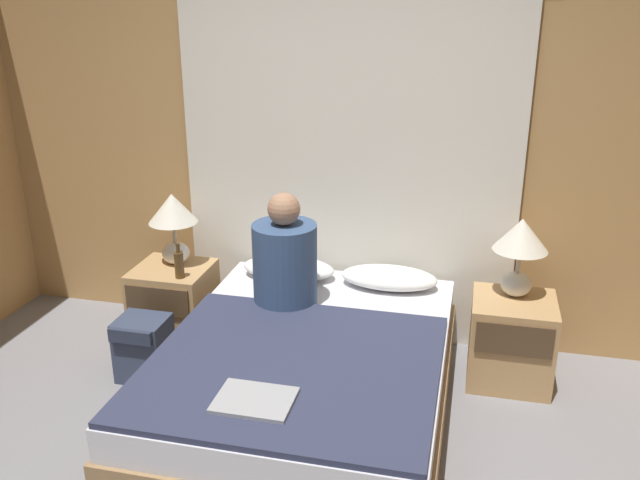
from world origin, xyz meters
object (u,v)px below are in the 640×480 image
at_px(nightstand_right, 511,340).
at_px(laptop_on_bed, 255,400).
at_px(person_left_in_bed, 285,260).
at_px(nightstand_left, 174,304).
at_px(pillow_left, 288,268).
at_px(beer_bottle_on_left_stand, 179,264).
at_px(lamp_left, 173,217).
at_px(backpack_on_floor, 143,345).
at_px(lamp_right, 520,244).
at_px(pillow_right, 389,278).
at_px(bed, 307,380).

distance_m(nightstand_right, laptop_on_bed, 1.72).
bearing_deg(person_left_in_bed, laptop_on_bed, -81.28).
xyz_separation_m(nightstand_left, person_left_in_bed, (0.82, -0.24, 0.48)).
bearing_deg(pillow_left, beer_bottle_on_left_stand, -157.60).
bearing_deg(lamp_left, backpack_on_floor, -88.35).
relative_size(laptop_on_bed, backpack_on_floor, 0.89).
xyz_separation_m(pillow_left, laptop_on_bed, (0.24, -1.40, -0.02)).
xyz_separation_m(lamp_left, backpack_on_floor, (0.02, -0.55, -0.61)).
bearing_deg(lamp_right, backpack_on_floor, -165.33).
bearing_deg(person_left_in_bed, backpack_on_floor, -164.24).
height_order(nightstand_right, pillow_left, pillow_left).
height_order(lamp_left, pillow_right, lamp_left).
bearing_deg(laptop_on_bed, backpack_on_floor, 140.06).
xyz_separation_m(nightstand_left, nightstand_right, (2.11, 0.00, 0.00)).
relative_size(pillow_right, backpack_on_floor, 1.55).
xyz_separation_m(bed, pillow_left, (-0.32, 0.77, 0.30)).
xyz_separation_m(nightstand_right, backpack_on_floor, (-2.09, -0.47, -0.04)).
relative_size(lamp_right, backpack_on_floor, 1.23).
distance_m(lamp_left, person_left_in_bed, 0.89).
bearing_deg(nightstand_left, nightstand_right, 0.00).
xyz_separation_m(lamp_right, beer_bottle_on_left_stand, (-1.99, -0.21, -0.22)).
bearing_deg(pillow_left, nightstand_right, -5.21).
relative_size(person_left_in_bed, laptop_on_bed, 1.96).
bearing_deg(person_left_in_bed, nightstand_left, 163.76).
relative_size(bed, laptop_on_bed, 5.71).
relative_size(pillow_left, laptop_on_bed, 1.73).
distance_m(nightstand_left, nightstand_right, 2.11).
distance_m(lamp_left, lamp_right, 2.11).
height_order(nightstand_right, laptop_on_bed, laptop_on_bed).
bearing_deg(lamp_left, pillow_left, 3.44).
distance_m(nightstand_right, lamp_left, 2.18).
height_order(beer_bottle_on_left_stand, laptop_on_bed, beer_bottle_on_left_stand).
xyz_separation_m(pillow_right, laptop_on_bed, (-0.39, -1.40, -0.02)).
bearing_deg(lamp_left, nightstand_left, -90.00).
height_order(nightstand_left, pillow_right, pillow_right).
xyz_separation_m(lamp_right, pillow_left, (-1.37, 0.04, -0.30)).
distance_m(bed, nightstand_right, 1.24).
height_order(bed, laptop_on_bed, laptop_on_bed).
relative_size(lamp_left, pillow_right, 0.80).
height_order(nightstand_left, lamp_right, lamp_right).
xyz_separation_m(pillow_right, backpack_on_floor, (-1.36, -0.59, -0.31)).
height_order(nightstand_right, backpack_on_floor, nightstand_right).
relative_size(nightstand_right, lamp_right, 1.10).
bearing_deg(laptop_on_bed, person_left_in_bed, 98.72).
bearing_deg(backpack_on_floor, nightstand_right, 12.58).
bearing_deg(pillow_left, lamp_left, -176.56).
bearing_deg(nightstand_left, laptop_on_bed, -52.43).
bearing_deg(beer_bottle_on_left_stand, pillow_right, 11.50).
distance_m(pillow_right, beer_bottle_on_left_stand, 1.28).
height_order(person_left_in_bed, beer_bottle_on_left_stand, person_left_in_bed).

